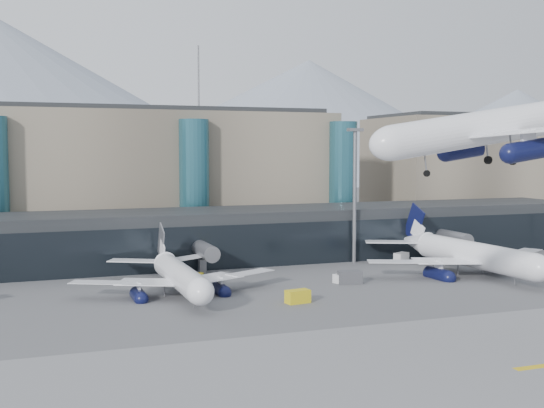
{
  "coord_description": "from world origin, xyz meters",
  "views": [
    {
      "loc": [
        -28.31,
        -68.17,
        21.39
      ],
      "look_at": [
        7.59,
        32.0,
        13.02
      ],
      "focal_mm": 45.0,
      "sensor_mm": 36.0,
      "label": 1
    }
  ],
  "objects_px": {
    "jet_parked_right": "(460,245)",
    "veh_c": "(350,277)",
    "veh_b": "(198,278)",
    "veh_g": "(341,279)",
    "veh_h": "(298,296)",
    "jet_parked_mid": "(176,266)",
    "veh_e": "(534,265)",
    "veh_d": "(401,257)",
    "lightmast_mid": "(355,187)",
    "hero_jet": "(514,116)"
  },
  "relations": [
    {
      "from": "veh_c",
      "to": "veh_g",
      "type": "xyz_separation_m",
      "value": [
        -1.29,
        0.71,
        -0.34
      ]
    },
    {
      "from": "veh_c",
      "to": "veh_h",
      "type": "distance_m",
      "value": 16.55
    },
    {
      "from": "veh_c",
      "to": "veh_e",
      "type": "distance_m",
      "value": 37.05
    },
    {
      "from": "veh_e",
      "to": "veh_d",
      "type": "bearing_deg",
      "value": 130.34
    },
    {
      "from": "veh_c",
      "to": "veh_g",
      "type": "height_order",
      "value": "veh_c"
    },
    {
      "from": "veh_b",
      "to": "veh_g",
      "type": "distance_m",
      "value": 23.26
    },
    {
      "from": "jet_parked_mid",
      "to": "veh_b",
      "type": "bearing_deg",
      "value": -36.18
    },
    {
      "from": "lightmast_mid",
      "to": "veh_d",
      "type": "distance_m",
      "value": 16.43
    },
    {
      "from": "lightmast_mid",
      "to": "veh_c",
      "type": "bearing_deg",
      "value": -118.4
    },
    {
      "from": "veh_c",
      "to": "jet_parked_right",
      "type": "bearing_deg",
      "value": 17.19
    },
    {
      "from": "jet_parked_right",
      "to": "veh_g",
      "type": "distance_m",
      "value": 24.76
    },
    {
      "from": "jet_parked_mid",
      "to": "veh_d",
      "type": "bearing_deg",
      "value": -74.44
    },
    {
      "from": "hero_jet",
      "to": "veh_c",
      "type": "xyz_separation_m",
      "value": [
        -1.59,
        36.49,
        -24.13
      ]
    },
    {
      "from": "hero_jet",
      "to": "veh_b",
      "type": "distance_m",
      "value": 57.72
    },
    {
      "from": "lightmast_mid",
      "to": "veh_c",
      "type": "distance_m",
      "value": 24.91
    },
    {
      "from": "veh_g",
      "to": "veh_b",
      "type": "bearing_deg",
      "value": -129.85
    },
    {
      "from": "hero_jet",
      "to": "lightmast_mid",
      "type": "bearing_deg",
      "value": 85.41
    },
    {
      "from": "hero_jet",
      "to": "jet_parked_mid",
      "type": "height_order",
      "value": "hero_jet"
    },
    {
      "from": "jet_parked_mid",
      "to": "veh_h",
      "type": "relative_size",
      "value": 9.79
    },
    {
      "from": "veh_d",
      "to": "veh_h",
      "type": "distance_m",
      "value": 41.6
    },
    {
      "from": "veh_g",
      "to": "veh_h",
      "type": "height_order",
      "value": "veh_h"
    },
    {
      "from": "veh_b",
      "to": "veh_h",
      "type": "height_order",
      "value": "veh_h"
    },
    {
      "from": "veh_b",
      "to": "veh_d",
      "type": "height_order",
      "value": "veh_d"
    },
    {
      "from": "lightmast_mid",
      "to": "veh_g",
      "type": "distance_m",
      "value": 25.12
    },
    {
      "from": "veh_h",
      "to": "jet_parked_mid",
      "type": "bearing_deg",
      "value": 129.82
    },
    {
      "from": "veh_b",
      "to": "veh_c",
      "type": "distance_m",
      "value": 24.73
    },
    {
      "from": "veh_e",
      "to": "jet_parked_right",
      "type": "bearing_deg",
      "value": 161.38
    },
    {
      "from": "veh_h",
      "to": "lightmast_mid",
      "type": "bearing_deg",
      "value": 42.43
    },
    {
      "from": "veh_g",
      "to": "veh_h",
      "type": "bearing_deg",
      "value": -64.35
    },
    {
      "from": "lightmast_mid",
      "to": "veh_b",
      "type": "relative_size",
      "value": 10.87
    },
    {
      "from": "jet_parked_mid",
      "to": "veh_c",
      "type": "distance_m",
      "value": 28.0
    },
    {
      "from": "veh_b",
      "to": "veh_c",
      "type": "bearing_deg",
      "value": -86.71
    },
    {
      "from": "veh_g",
      "to": "veh_h",
      "type": "distance_m",
      "value": 16.02
    },
    {
      "from": "lightmast_mid",
      "to": "hero_jet",
      "type": "height_order",
      "value": "hero_jet"
    },
    {
      "from": "hero_jet",
      "to": "veh_g",
      "type": "bearing_deg",
      "value": 98.53
    },
    {
      "from": "jet_parked_mid",
      "to": "veh_g",
      "type": "height_order",
      "value": "jet_parked_mid"
    },
    {
      "from": "hero_jet",
      "to": "veh_c",
      "type": "bearing_deg",
      "value": 96.6
    },
    {
      "from": "veh_c",
      "to": "veh_g",
      "type": "relative_size",
      "value": 1.55
    },
    {
      "from": "hero_jet",
      "to": "veh_b",
      "type": "height_order",
      "value": "hero_jet"
    },
    {
      "from": "jet_parked_mid",
      "to": "veh_b",
      "type": "relative_size",
      "value": 13.97
    },
    {
      "from": "lightmast_mid",
      "to": "veh_h",
      "type": "bearing_deg",
      "value": -128.91
    },
    {
      "from": "veh_d",
      "to": "lightmast_mid",
      "type": "bearing_deg",
      "value": 139.75
    },
    {
      "from": "jet_parked_right",
      "to": "veh_c",
      "type": "distance_m",
      "value": 23.52
    },
    {
      "from": "veh_b",
      "to": "veh_e",
      "type": "height_order",
      "value": "veh_e"
    },
    {
      "from": "veh_c",
      "to": "veh_e",
      "type": "bearing_deg",
      "value": 10.48
    },
    {
      "from": "jet_parked_right",
      "to": "jet_parked_mid",
      "type": "bearing_deg",
      "value": 86.4
    },
    {
      "from": "veh_e",
      "to": "veh_h",
      "type": "xyz_separation_m",
      "value": [
        -50.13,
        -10.7,
        0.04
      ]
    },
    {
      "from": "veh_b",
      "to": "veh_c",
      "type": "relative_size",
      "value": 0.63
    },
    {
      "from": "jet_parked_right",
      "to": "veh_h",
      "type": "relative_size",
      "value": 11.7
    },
    {
      "from": "veh_b",
      "to": "hero_jet",
      "type": "bearing_deg",
      "value": -125.7
    }
  ]
}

